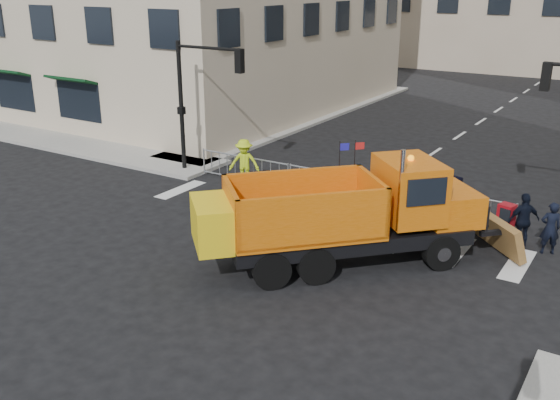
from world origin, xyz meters
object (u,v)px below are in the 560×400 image
Objects in this scene: newspaper_box at (505,221)px; plow_truck at (341,212)px; cop_a at (550,228)px; worker at (244,162)px; cop_c at (524,221)px; cop_b at (453,205)px.

plow_truck is at bearing -115.56° from newspaper_box.
worker is (-11.11, 0.14, 0.25)m from cop_a.
cop_a is 0.78m from cop_c.
cop_b is at bearing -40.51° from cop_c.
worker is at bearing -26.82° from cop_a.
cop_b is 2.16m from cop_c.
cop_b is 1.65m from newspaper_box.
plow_truck reaches higher than worker.
plow_truck is 6.34m from cop_a.
worker reaches higher than newspaper_box.
cop_c is (2.16, 0.06, -0.11)m from cop_b.
cop_a is 2.93m from cop_b.
newspaper_box is (9.81, 0.00, -0.36)m from worker.
plow_truck reaches higher than cop_a.
cop_b is (1.96, 3.96, -0.61)m from plow_truck.
cop_c reaches higher than cop_a.
cop_c is at bearing -30.55° from cop_a.
worker reaches higher than cop_c.
plow_truck is 5.80m from cop_c.
worker is (-8.19, 0.14, 0.09)m from cop_b.
cop_a is 0.89× the size of worker.
cop_c is 10.34m from worker.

